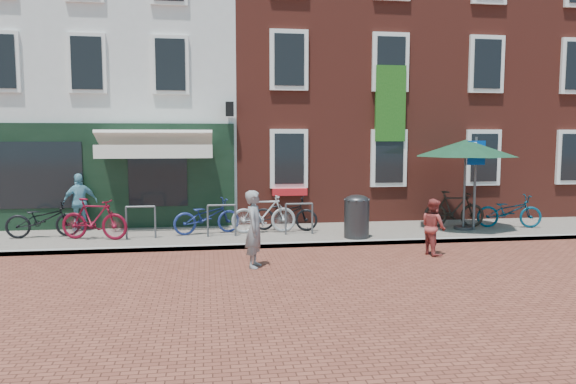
{
  "coord_description": "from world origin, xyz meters",
  "views": [
    {
      "loc": [
        -1.88,
        -12.62,
        2.62
      ],
      "look_at": [
        0.18,
        1.04,
        1.23
      ],
      "focal_mm": 34.04,
      "sensor_mm": 36.0,
      "label": 1
    }
  ],
  "objects": [
    {
      "name": "building_brick_mid",
      "position": [
        2.0,
        7.0,
        5.0
      ],
      "size": [
        6.0,
        8.0,
        10.0
      ],
      "primitive_type": "cube",
      "color": "maroon",
      "rests_on": "ground"
    },
    {
      "name": "bicycle_3",
      "position": [
        -0.38,
        1.56,
        0.61
      ],
      "size": [
        1.72,
        0.5,
        1.03
      ],
      "primitive_type": "imported",
      "rotation": [
        0.0,
        0.0,
        1.58
      ],
      "color": "#9A9B9C",
      "rests_on": "sidewalk"
    },
    {
      "name": "parking_sign",
      "position": [
        5.33,
        1.17,
        1.79
      ],
      "size": [
        0.5,
        0.07,
        2.53
      ],
      "color": "#4C4C4F",
      "rests_on": "sidewalk"
    },
    {
      "name": "boy",
      "position": [
        3.12,
        -1.23,
        0.63
      ],
      "size": [
        0.57,
        0.68,
        1.26
      ],
      "primitive_type": "imported",
      "rotation": [
        0.0,
        0.0,
        1.73
      ],
      "color": "#9E3A36",
      "rests_on": "ground"
    },
    {
      "name": "ground",
      "position": [
        0.0,
        0.0,
        0.0
      ],
      "size": [
        80.0,
        80.0,
        0.0
      ],
      "primitive_type": "plane",
      "color": "brown"
    },
    {
      "name": "litter_bin",
      "position": [
        1.85,
        0.52,
        0.7
      ],
      "size": [
        0.63,
        0.63,
        1.16
      ],
      "color": "#2E2E30",
      "rests_on": "sidewalk"
    },
    {
      "name": "bicycle_4",
      "position": [
        0.22,
        1.84,
        0.56
      ],
      "size": [
        1.86,
        1.08,
        0.93
      ],
      "primitive_type": "imported",
      "rotation": [
        0.0,
        0.0,
        1.29
      ],
      "color": "black",
      "rests_on": "sidewalk"
    },
    {
      "name": "cafe_person",
      "position": [
        -5.24,
        2.6,
        0.88
      ],
      "size": [
        0.98,
        0.73,
        1.55
      ],
      "primitive_type": "imported",
      "rotation": [
        0.0,
        0.0,
        3.58
      ],
      "color": "#64A5BA",
      "rests_on": "sidewalk"
    },
    {
      "name": "parasol",
      "position": [
        5.1,
        1.3,
        2.41
      ],
      "size": [
        2.77,
        2.77,
        2.55
      ],
      "color": "#4C4C4F",
      "rests_on": "sidewalk"
    },
    {
      "name": "bicycle_0",
      "position": [
        -5.95,
        1.73,
        0.56
      ],
      "size": [
        1.82,
        0.8,
        0.93
      ],
      "primitive_type": "imported",
      "rotation": [
        0.0,
        0.0,
        1.68
      ],
      "color": "black",
      "rests_on": "sidewalk"
    },
    {
      "name": "building_stucco",
      "position": [
        -5.0,
        7.0,
        4.5
      ],
      "size": [
        8.0,
        8.0,
        9.0
      ],
      "primitive_type": "cube",
      "color": "silver",
      "rests_on": "ground"
    },
    {
      "name": "bicycle_2",
      "position": [
        -1.87,
        1.64,
        0.56
      ],
      "size": [
        1.86,
        1.03,
        0.93
      ],
      "primitive_type": "imported",
      "rotation": [
        0.0,
        0.0,
        1.82
      ],
      "color": "navy",
      "rests_on": "sidewalk"
    },
    {
      "name": "building_brick_right",
      "position": [
        8.0,
        7.0,
        5.0
      ],
      "size": [
        6.0,
        8.0,
        10.0
      ],
      "primitive_type": "cube",
      "color": "maroon",
      "rests_on": "ground"
    },
    {
      "name": "bicycle_1",
      "position": [
        -4.62,
        1.24,
        0.61
      ],
      "size": [
        1.78,
        0.94,
        1.03
      ],
      "primitive_type": "imported",
      "rotation": [
        0.0,
        0.0,
        1.29
      ],
      "color": "maroon",
      "rests_on": "sidewalk"
    },
    {
      "name": "woman",
      "position": [
        -0.92,
        -1.82,
        0.78
      ],
      "size": [
        0.52,
        0.65,
        1.56
      ],
      "primitive_type": "imported",
      "rotation": [
        0.0,
        0.0,
        1.28
      ],
      "color": "slate",
      "rests_on": "ground"
    },
    {
      "name": "sidewalk",
      "position": [
        1.0,
        1.5,
        0.05
      ],
      "size": [
        24.0,
        3.0,
        0.1
      ],
      "primitive_type": "cube",
      "color": "slate",
      "rests_on": "ground"
    },
    {
      "name": "bicycle_5",
      "position": [
        4.96,
        1.61,
        0.61
      ],
      "size": [
        1.75,
        0.67,
        1.03
      ],
      "primitive_type": "imported",
      "rotation": [
        0.0,
        0.0,
        1.46
      ],
      "color": "black",
      "rests_on": "sidewalk"
    },
    {
      "name": "bicycle_6",
      "position": [
        6.49,
        1.39,
        0.56
      ],
      "size": [
        1.86,
        0.99,
        0.93
      ],
      "primitive_type": "imported",
      "rotation": [
        0.0,
        0.0,
        1.35
      ],
      "color": "#053B54",
      "rests_on": "sidewalk"
    }
  ]
}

